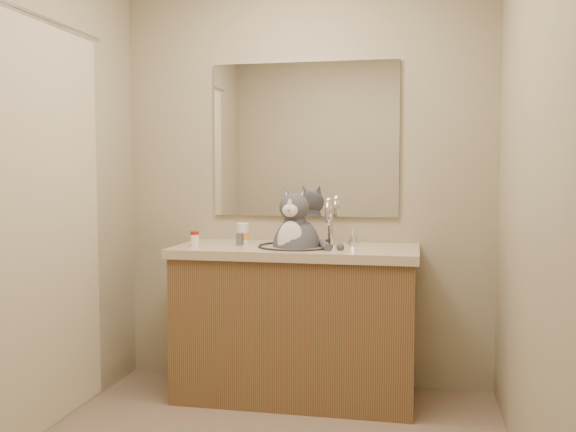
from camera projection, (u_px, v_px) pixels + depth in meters
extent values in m
cube|color=tan|center=(305.00, 182.00, 3.80)|extent=(2.20, 0.01, 2.40)
cube|color=tan|center=(100.00, 204.00, 1.35)|extent=(2.20, 0.01, 2.40)
cube|color=tan|center=(6.00, 186.00, 2.80)|extent=(0.01, 2.50, 2.40)
cube|color=tan|center=(542.00, 189.00, 2.36)|extent=(0.01, 2.50, 2.40)
cube|color=brown|center=(296.00, 326.00, 3.58)|extent=(1.30, 0.55, 0.80)
cube|color=#C7B38F|center=(296.00, 251.00, 3.55)|extent=(1.34, 0.59, 0.05)
torus|color=black|center=(295.00, 246.00, 3.52)|extent=(0.42, 0.42, 0.02)
ellipsoid|color=white|center=(295.00, 260.00, 3.53)|extent=(0.40, 0.40, 0.15)
cylinder|color=silver|center=(330.00, 227.00, 3.65)|extent=(0.03, 0.03, 0.18)
torus|color=silver|center=(329.00, 212.00, 3.58)|extent=(0.03, 0.16, 0.16)
cone|color=silver|center=(353.00, 236.00, 3.63)|extent=(0.06, 0.06, 0.08)
cube|color=white|center=(305.00, 140.00, 3.77)|extent=(1.10, 0.02, 0.90)
cube|color=beige|center=(33.00, 230.00, 2.90)|extent=(0.01, 1.20, 1.90)
cylinder|color=silver|center=(26.00, 12.00, 2.83)|extent=(0.02, 1.30, 0.02)
ellipsoid|color=#414246|center=(297.00, 250.00, 3.56)|extent=(0.31, 0.33, 0.36)
ellipsoid|color=silver|center=(291.00, 242.00, 3.46)|extent=(0.16, 0.10, 0.23)
ellipsoid|color=#414246|center=(294.00, 207.00, 3.50)|extent=(0.18, 0.17, 0.16)
ellipsoid|color=silver|center=(290.00, 210.00, 3.44)|extent=(0.09, 0.05, 0.07)
sphere|color=#D88C8C|center=(288.00, 209.00, 3.42)|extent=(0.02, 0.02, 0.02)
cone|color=#414246|center=(287.00, 193.00, 3.52)|extent=(0.08, 0.07, 0.08)
cone|color=#414246|center=(303.00, 194.00, 3.49)|extent=(0.08, 0.07, 0.08)
cylinder|color=#414246|center=(325.00, 245.00, 3.46)|extent=(0.11, 0.24, 0.04)
cylinder|color=white|center=(195.00, 240.00, 3.55)|extent=(0.06, 0.06, 0.06)
cylinder|color=#AB1812|center=(195.00, 233.00, 3.55)|extent=(0.06, 0.06, 0.02)
cylinder|color=white|center=(243.00, 236.00, 3.63)|extent=(0.07, 0.07, 0.10)
cylinder|color=orange|center=(243.00, 236.00, 3.63)|extent=(0.07, 0.07, 0.04)
cylinder|color=white|center=(243.00, 225.00, 3.62)|extent=(0.08, 0.08, 0.02)
cylinder|color=slate|center=(240.00, 239.00, 3.59)|extent=(0.05, 0.05, 0.07)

